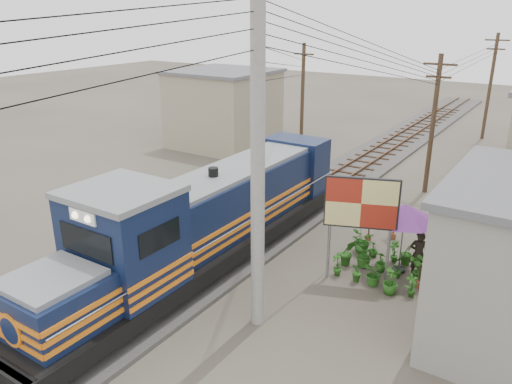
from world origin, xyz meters
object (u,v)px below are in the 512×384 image
Objects in this scene: locomotive at (204,223)px; vendor at (418,254)px; market_umbrella at (405,213)px; billboard at (361,206)px.

locomotive reaches higher than vendor.
vendor is at bearing 28.15° from locomotive.
vendor is at bearing 2.42° from market_umbrella.
locomotive is 9.48× the size of vendor.
billboard is at bearing 22.57° from locomotive.
market_umbrella is at bearing 33.42° from billboard.
locomotive is 7.07m from market_umbrella.
vendor is at bearing 20.83° from billboard.
billboard is (5.03, 2.09, 1.06)m from locomotive.
locomotive is 4.28× the size of billboard.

